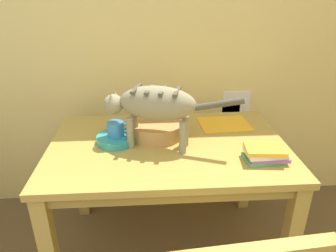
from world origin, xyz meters
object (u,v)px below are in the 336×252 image
at_px(dining_table, 168,158).
at_px(saucer_bowl, 116,139).
at_px(book_stack, 265,154).
at_px(wicker_basket, 156,127).
at_px(coffee_mug, 116,129).
at_px(cat, 154,105).
at_px(magazine, 224,124).

distance_m(dining_table, saucer_bowl, 0.30).
height_order(book_stack, wicker_basket, wicker_basket).
relative_size(book_stack, wicker_basket, 0.63).
relative_size(coffee_mug, book_stack, 0.62).
height_order(cat, coffee_mug, cat).
bearing_deg(dining_table, saucer_bowl, 174.08).
relative_size(cat, magazine, 2.31).
relative_size(dining_table, book_stack, 6.08).
relative_size(dining_table, cat, 1.85).
bearing_deg(wicker_basket, dining_table, -63.23).
distance_m(cat, wicker_basket, 0.23).
xyz_separation_m(dining_table, cat, (-0.07, -0.03, 0.32)).
xyz_separation_m(saucer_bowl, book_stack, (0.72, -0.24, 0.02)).
height_order(dining_table, wicker_basket, wicker_basket).
relative_size(dining_table, saucer_bowl, 5.97).
bearing_deg(coffee_mug, wicker_basket, 22.75).
bearing_deg(magazine, cat, -153.54).
distance_m(cat, magazine, 0.54).
distance_m(dining_table, magazine, 0.42).
xyz_separation_m(dining_table, book_stack, (0.45, -0.21, 0.13)).
xyz_separation_m(coffee_mug, book_stack, (0.72, -0.24, -0.04)).
relative_size(coffee_mug, magazine, 0.43).
bearing_deg(magazine, saucer_bowl, -166.91).
distance_m(dining_table, book_stack, 0.51).
bearing_deg(coffee_mug, dining_table, -5.99).
bearing_deg(book_stack, coffee_mug, 161.75).
distance_m(cat, coffee_mug, 0.26).
xyz_separation_m(cat, coffee_mug, (-0.20, 0.06, -0.15)).
xyz_separation_m(cat, wicker_basket, (0.01, 0.14, -0.18)).
xyz_separation_m(magazine, wicker_basket, (-0.41, -0.10, 0.04)).
bearing_deg(dining_table, coffee_mug, 174.01).
bearing_deg(book_stack, wicker_basket, 147.33).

